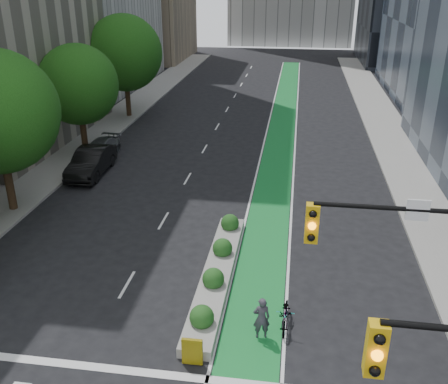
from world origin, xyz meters
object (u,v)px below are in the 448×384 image
(median_planter, at_px, (217,271))
(bicycle, at_px, (286,315))
(parked_car_left_mid, at_px, (91,162))
(parked_car_left_far, at_px, (100,149))
(cyclist, at_px, (261,318))

(median_planter, xyz_separation_m, bicycle, (3.00, -2.75, 0.12))
(parked_car_left_mid, bearing_deg, parked_car_left_far, 99.84)
(median_planter, relative_size, parked_car_left_mid, 1.97)
(parked_car_left_far, bearing_deg, median_planter, -48.33)
(bicycle, height_order, parked_car_left_far, parked_car_left_far)
(parked_car_left_far, bearing_deg, cyclist, -49.42)
(bicycle, distance_m, parked_car_left_far, 21.69)
(median_planter, height_order, parked_car_left_mid, parked_car_left_mid)
(parked_car_left_mid, bearing_deg, bicycle, -48.10)
(median_planter, xyz_separation_m, parked_car_left_mid, (-10.03, 10.83, 0.49))
(parked_car_left_mid, bearing_deg, median_planter, -49.11)
(median_planter, relative_size, parked_car_left_far, 2.40)
(cyclist, bearing_deg, parked_car_left_mid, -62.68)
(median_planter, relative_size, bicycle, 5.45)
(median_planter, bearing_deg, parked_car_left_mid, 132.79)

